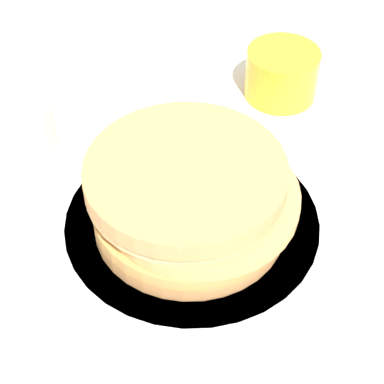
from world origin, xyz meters
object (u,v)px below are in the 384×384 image
object	(u,v)px
juice_glass	(282,74)
water_bottle_near	(3,6)
pancake_stack	(190,195)
plate	(192,223)
cream_jug	(10,135)

from	to	relation	value
juice_glass	water_bottle_near	size ratio (longest dim) A/B	0.40
pancake_stack	water_bottle_near	size ratio (longest dim) A/B	0.93
plate	water_bottle_near	world-z (taller)	water_bottle_near
pancake_stack	cream_jug	distance (m)	0.19
juice_glass	cream_jug	bearing A→B (deg)	-141.16
pancake_stack	cream_jug	size ratio (longest dim) A/B	1.83
plate	juice_glass	xyz separation A→B (m)	(0.04, 0.22, 0.02)
juice_glass	cream_jug	distance (m)	0.30
pancake_stack	water_bottle_near	distance (m)	0.31
juice_glass	cream_jug	xyz separation A→B (m)	(-0.23, -0.19, 0.02)
pancake_stack	plate	bearing A→B (deg)	81.50
pancake_stack	juice_glass	distance (m)	0.23
plate	juice_glass	world-z (taller)	juice_glass
cream_jug	water_bottle_near	world-z (taller)	water_bottle_near
plate	juice_glass	size ratio (longest dim) A/B	3.12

